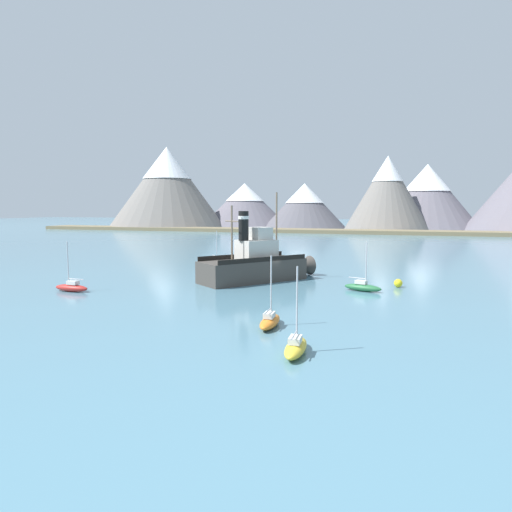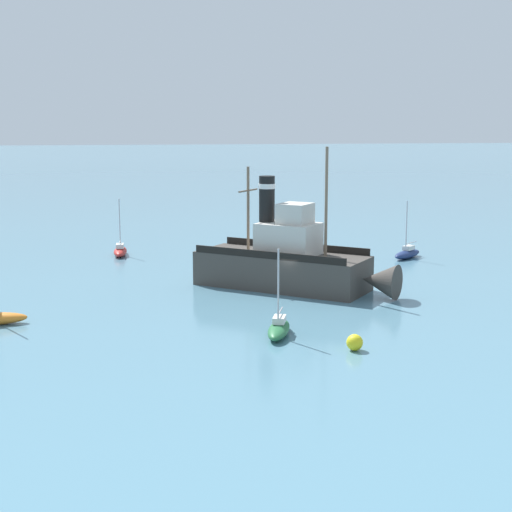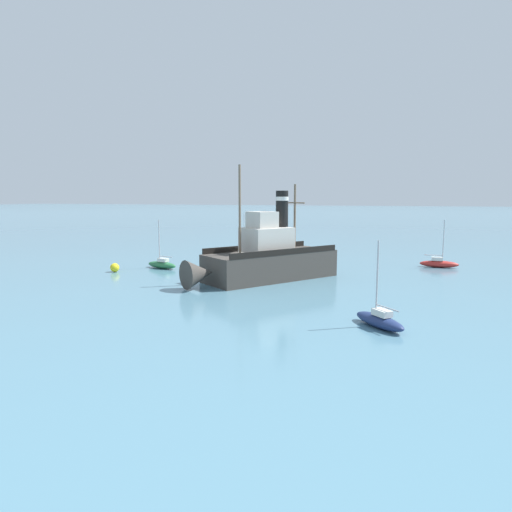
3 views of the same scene
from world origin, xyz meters
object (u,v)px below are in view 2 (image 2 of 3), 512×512
Objects in this scene: sailboat_red at (120,251)px; mooring_buoy at (355,342)px; old_tugboat at (290,263)px; sailboat_navy at (407,253)px; sailboat_green at (279,328)px.

sailboat_red is 32.76m from mooring_buoy.
sailboat_navy is (-10.18, 12.21, -1.40)m from old_tugboat.
sailboat_green is at bearing -13.97° from old_tugboat.
sailboat_navy is (5.05, 24.15, 0.00)m from sailboat_red.
sailboat_green is 4.69m from mooring_buoy.
sailboat_navy is 5.70× the size of mooring_buoy.
mooring_buoy is (25.30, -11.80, 0.00)m from sailboat_navy.
old_tugboat reaches higher than sailboat_green.
sailboat_red and sailboat_navy have the same top height.
mooring_buoy is (15.11, 0.41, -1.40)m from old_tugboat.
sailboat_green reaches higher than mooring_buoy.
old_tugboat is at bearing 166.03° from sailboat_green.
sailboat_navy is at bearing 154.99° from mooring_buoy.
sailboat_red is (-15.23, -11.94, -1.40)m from old_tugboat.
sailboat_green and sailboat_red have the same top height.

